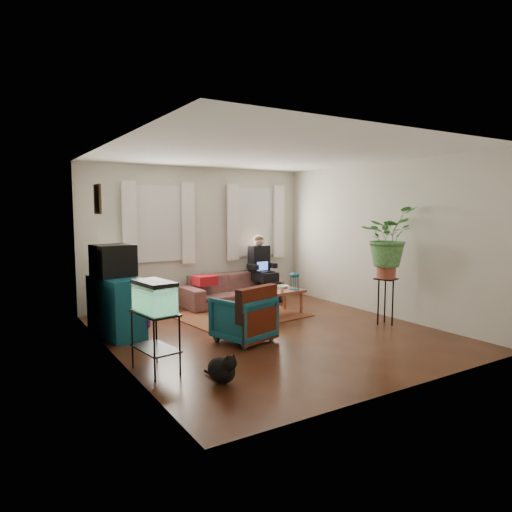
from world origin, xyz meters
TOP-DOWN VIEW (x-y plane):
  - floor at (0.00, 0.00)m, footprint 4.50×5.00m
  - ceiling at (0.00, 0.00)m, footprint 4.50×5.00m
  - wall_back at (0.00, 2.50)m, footprint 4.50×0.01m
  - wall_front at (0.00, -2.50)m, footprint 4.50×0.01m
  - wall_left at (-2.25, 0.00)m, footprint 0.01×5.00m
  - wall_right at (2.25, 0.00)m, footprint 0.01×5.00m
  - window_left at (-0.80, 2.48)m, footprint 1.08×0.04m
  - window_right at (1.25, 2.48)m, footprint 1.08×0.04m
  - curtains_left at (-0.80, 2.40)m, footprint 1.36×0.06m
  - curtains_right at (1.25, 2.40)m, footprint 1.36×0.06m
  - picture_frame at (-2.21, 0.85)m, footprint 0.04×0.32m
  - area_rug at (0.13, 1.14)m, footprint 2.16×1.80m
  - sofa at (0.47, 2.05)m, footprint 2.02×0.90m
  - seated_person at (1.18, 2.09)m, footprint 0.53×0.64m
  - side_table at (-1.65, 2.29)m, footprint 0.52×0.52m
  - table_lamp at (-1.65, 2.29)m, footprint 0.39×0.39m
  - dresser at (-1.99, 0.97)m, footprint 0.64×1.02m
  - crt_tv at (-1.99, 1.07)m, footprint 0.60×0.56m
  - aquarium_stand at (-2.00, -0.70)m, footprint 0.42×0.65m
  - aquarium at (-2.00, -0.70)m, footprint 0.38×0.59m
  - black_cat at (-1.53, -1.38)m, footprint 0.29×0.42m
  - armchair at (-0.57, -0.18)m, footprint 0.84×0.81m
  - serape_throw at (-0.49, -0.44)m, footprint 0.72×0.36m
  - coffee_table at (0.64, 0.87)m, footprint 1.08×0.66m
  - cup_a at (0.42, 0.76)m, footprint 0.13×0.13m
  - cup_b at (0.70, 0.71)m, footprint 0.10×0.10m
  - bowl at (0.91, 0.99)m, footprint 0.22×0.22m
  - snack_tray at (0.35, 0.99)m, footprint 0.35×0.35m
  - birdcage at (1.01, 0.77)m, footprint 0.18×0.18m
  - plant_stand at (1.80, -0.57)m, footprint 0.38×0.38m
  - potted_plant at (1.80, -0.57)m, footprint 1.00×0.92m

SIDE VIEW (x-z plane):
  - floor at x=0.00m, z-range -0.01..0.01m
  - area_rug at x=0.13m, z-range 0.00..0.01m
  - black_cat at x=-1.53m, z-range 0.00..0.34m
  - coffee_table at x=0.64m, z-range 0.00..0.43m
  - side_table at x=-1.65m, z-range 0.00..0.63m
  - aquarium_stand at x=-2.00m, z-range 0.00..0.68m
  - armchair at x=-0.57m, z-range 0.00..0.70m
  - plant_stand at x=1.80m, z-range 0.00..0.74m
  - sofa at x=0.47m, z-range 0.00..0.77m
  - dresser at x=-1.99m, z-range 0.00..0.86m
  - snack_tray at x=0.35m, z-range 0.43..0.46m
  - bowl at x=0.91m, z-range 0.43..0.48m
  - cup_b at x=0.70m, z-range 0.43..0.51m
  - cup_a at x=0.42m, z-range 0.43..0.52m
  - serape_throw at x=-0.49m, z-range 0.21..0.79m
  - birdcage at x=1.01m, z-range 0.43..0.73m
  - seated_person at x=1.18m, z-range 0.00..1.18m
  - aquarium at x=-2.00m, z-range 0.68..1.04m
  - table_lamp at x=-1.65m, z-range 0.61..1.18m
  - crt_tv at x=-1.99m, z-range 0.86..1.31m
  - potted_plant at x=1.80m, z-range 0.78..1.71m
  - wall_back at x=0.00m, z-range 0.00..2.60m
  - wall_front at x=0.00m, z-range 0.00..2.60m
  - wall_left at x=-2.25m, z-range 0.00..2.60m
  - wall_right at x=2.25m, z-range 0.00..2.60m
  - curtains_left at x=-0.80m, z-range 0.80..2.30m
  - curtains_right at x=1.25m, z-range 0.80..2.30m
  - window_left at x=-0.80m, z-range 0.86..2.24m
  - window_right at x=1.25m, z-range 0.86..2.24m
  - picture_frame at x=-2.21m, z-range 1.75..2.15m
  - ceiling at x=0.00m, z-range 2.60..2.60m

